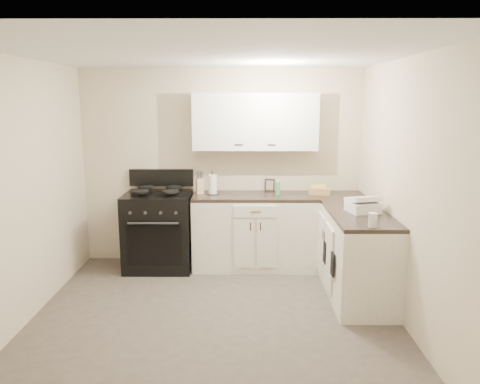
{
  "coord_description": "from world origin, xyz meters",
  "views": [
    {
      "loc": [
        0.27,
        -4.22,
        2.11
      ],
      "look_at": [
        0.24,
        0.85,
        1.1
      ],
      "focal_mm": 35.0,
      "sensor_mm": 36.0,
      "label": 1
    }
  ],
  "objects_px": {
    "stove": "(159,232)",
    "knife_block": "(200,186)",
    "countertop_grill": "(363,207)",
    "wicker_basket": "(319,191)",
    "paper_towel": "(213,184)"
  },
  "relations": [
    {
      "from": "wicker_basket",
      "to": "knife_block",
      "type": "bearing_deg",
      "value": 179.28
    },
    {
      "from": "stove",
      "to": "countertop_grill",
      "type": "bearing_deg",
      "value": -20.78
    },
    {
      "from": "paper_towel",
      "to": "wicker_basket",
      "type": "relative_size",
      "value": 0.96
    },
    {
      "from": "knife_block",
      "to": "countertop_grill",
      "type": "relative_size",
      "value": 0.66
    },
    {
      "from": "paper_towel",
      "to": "countertop_grill",
      "type": "relative_size",
      "value": 0.82
    },
    {
      "from": "stove",
      "to": "countertop_grill",
      "type": "height_order",
      "value": "countertop_grill"
    },
    {
      "from": "paper_towel",
      "to": "knife_block",
      "type": "bearing_deg",
      "value": 174.76
    },
    {
      "from": "stove",
      "to": "knife_block",
      "type": "height_order",
      "value": "knife_block"
    },
    {
      "from": "countertop_grill",
      "to": "wicker_basket",
      "type": "bearing_deg",
      "value": 93.68
    },
    {
      "from": "paper_towel",
      "to": "stove",
      "type": "bearing_deg",
      "value": -173.93
    },
    {
      "from": "wicker_basket",
      "to": "countertop_grill",
      "type": "height_order",
      "value": "countertop_grill"
    },
    {
      "from": "knife_block",
      "to": "countertop_grill",
      "type": "distance_m",
      "value": 2.06
    },
    {
      "from": "knife_block",
      "to": "wicker_basket",
      "type": "relative_size",
      "value": 0.77
    },
    {
      "from": "stove",
      "to": "knife_block",
      "type": "relative_size",
      "value": 5.1
    },
    {
      "from": "wicker_basket",
      "to": "countertop_grill",
      "type": "bearing_deg",
      "value": -72.23
    }
  ]
}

